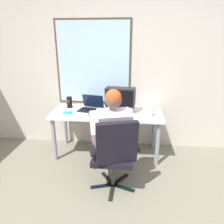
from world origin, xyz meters
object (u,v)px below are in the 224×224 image
Objects in this scene: crt_monitor at (120,98)px; cd_case at (68,113)px; desk at (107,116)px; office_chair at (115,152)px; desk_speaker at (69,102)px; person_seated at (111,134)px; laptop at (91,106)px; wine_glass at (152,109)px.

crt_monitor reaches higher than cd_case.
desk is 0.93m from office_chair.
office_chair is 1.00m from crt_monitor.
desk_speaker is (-0.82, 1.04, 0.27)m from office_chair.
cd_case is (0.04, -0.26, -0.09)m from desk_speaker.
desk_speaker is 1.13× the size of cd_case.
desk is 1.34× the size of person_seated.
person_seated is at bearing 104.83° from office_chair.
office_chair is 0.77× the size of person_seated.
person_seated is at bearing -36.46° from cd_case.
laptop reaches higher than desk.
crt_monitor is at bearing 84.23° from person_seated.
laptop is at bearing 165.60° from desk.
cd_case is (-0.58, -0.13, 0.08)m from desk.
desk_speaker is at bearing 168.11° from desk.
crt_monitor is at bearing 89.81° from office_chair.
person_seated is 6.88× the size of desk_speaker.
laptop is at bearing 167.51° from wine_glass.
crt_monitor is at bearing -6.45° from laptop.
office_chair is 1.11m from cd_case.
laptop is at bearing 118.16° from person_seated.
desk_speaker is at bearing 168.18° from wine_glass.
crt_monitor reaches higher than office_chair.
person_seated is at bearing -46.32° from desk_speaker.
person_seated is 3.15× the size of laptop.
desk_speaker is at bearing 128.36° from office_chair.
crt_monitor is 3.22× the size of wine_glass.
office_chair is at bearing -77.49° from desk.
wine_glass is 0.88× the size of cd_case.
wine_glass is at bearing -0.20° from cd_case.
person_seated is 0.74m from crt_monitor.
crt_monitor is at bearing -8.11° from desk_speaker.
crt_monitor is 0.84m from desk_speaker.
cd_case is (-0.32, -0.20, -0.05)m from laptop.
office_chair is 0.28m from person_seated.
office_chair is 5.28× the size of desk_speaker.
desk_speaker is 0.28m from cd_case.
wine_glass is at bearing -18.23° from crt_monitor.
person_seated reaches higher than wine_glass.
person_seated reaches higher than crt_monitor.
cd_case is (-0.78, 0.77, 0.18)m from office_chair.
office_chair is at bearing -64.98° from laptop.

